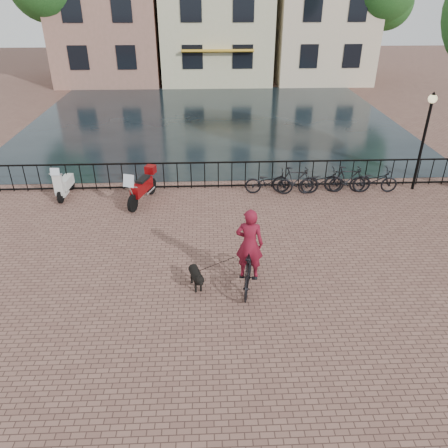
{
  "coord_description": "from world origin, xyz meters",
  "views": [
    {
      "loc": [
        -0.42,
        -6.92,
        6.67
      ],
      "look_at": [
        0.0,
        3.0,
        1.2
      ],
      "focal_mm": 35.0,
      "sensor_mm": 36.0,
      "label": 1
    }
  ],
  "objects_px": {
    "cyclist": "(249,254)",
    "dog": "(196,277)",
    "scooter": "(64,179)",
    "lamp_post": "(427,126)",
    "motorcycle": "(141,184)"
  },
  "relations": [
    {
      "from": "cyclist",
      "to": "dog",
      "type": "distance_m",
      "value": 1.46
    },
    {
      "from": "cyclist",
      "to": "scooter",
      "type": "bearing_deg",
      "value": -32.64
    },
    {
      "from": "lamp_post",
      "to": "dog",
      "type": "height_order",
      "value": "lamp_post"
    },
    {
      "from": "cyclist",
      "to": "motorcycle",
      "type": "xyz_separation_m",
      "value": [
        -3.22,
        5.01,
        -0.28
      ]
    },
    {
      "from": "cyclist",
      "to": "motorcycle",
      "type": "bearing_deg",
      "value": -46.72
    },
    {
      "from": "lamp_post",
      "to": "cyclist",
      "type": "distance_m",
      "value": 8.88
    },
    {
      "from": "dog",
      "to": "scooter",
      "type": "height_order",
      "value": "scooter"
    },
    {
      "from": "lamp_post",
      "to": "cyclist",
      "type": "xyz_separation_m",
      "value": [
        -6.64,
        -5.72,
        -1.41
      ]
    },
    {
      "from": "cyclist",
      "to": "scooter",
      "type": "xyz_separation_m",
      "value": [
        -6.01,
        5.64,
        -0.3
      ]
    },
    {
      "from": "lamp_post",
      "to": "motorcycle",
      "type": "relative_size",
      "value": 1.75
    },
    {
      "from": "cyclist",
      "to": "motorcycle",
      "type": "height_order",
      "value": "cyclist"
    },
    {
      "from": "dog",
      "to": "motorcycle",
      "type": "xyz_separation_m",
      "value": [
        -1.92,
        4.95,
        0.39
      ]
    },
    {
      "from": "lamp_post",
      "to": "scooter",
      "type": "relative_size",
      "value": 2.37
    },
    {
      "from": "cyclist",
      "to": "dog",
      "type": "height_order",
      "value": "cyclist"
    },
    {
      "from": "lamp_post",
      "to": "dog",
      "type": "bearing_deg",
      "value": -144.51
    }
  ]
}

